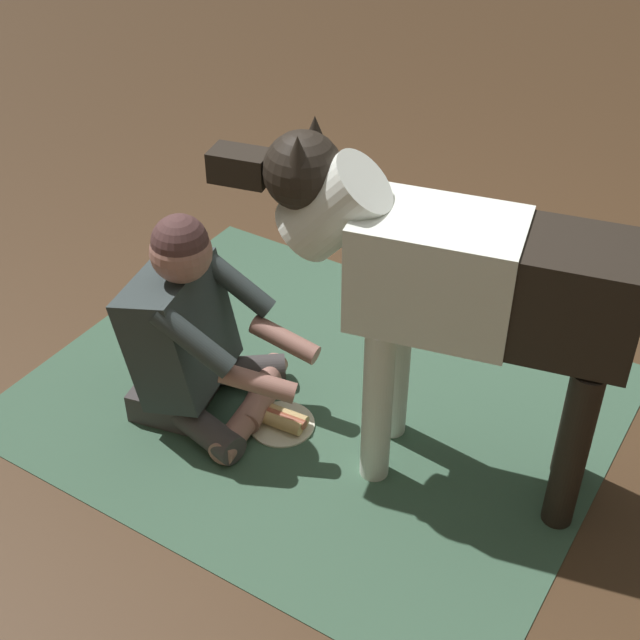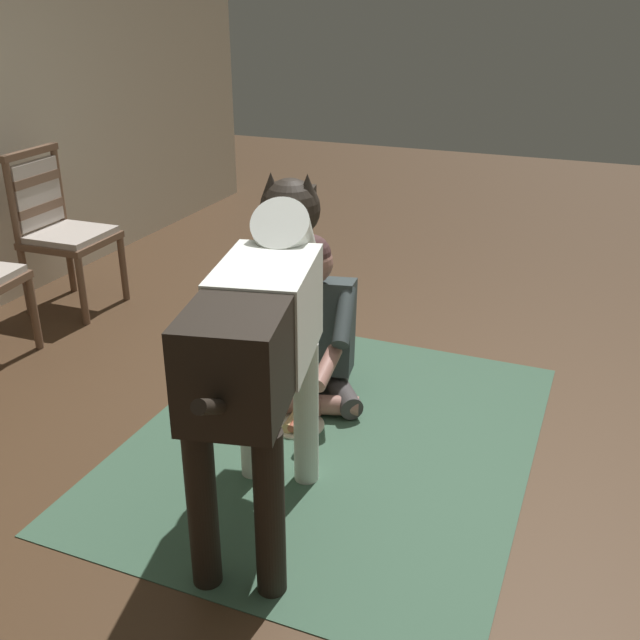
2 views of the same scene
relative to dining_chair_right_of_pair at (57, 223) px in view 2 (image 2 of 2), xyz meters
The scene contains 6 objects.
ground_plane 2.60m from the dining_chair_right_of_pair, 112.57° to the right, with size 13.70×13.70×0.00m, color #442E1C.
area_rug 2.35m from the dining_chair_right_of_pair, 110.71° to the right, with size 2.09×1.69×0.01m, color #3A5B45.
dining_chair_right_of_pair is the anchor object (origin of this frame).
person_sitting_on_floor 1.94m from the dining_chair_right_of_pair, 103.47° to the right, with size 0.70×0.57×0.81m.
large_dog 2.47m from the dining_chair_right_of_pair, 122.68° to the right, with size 1.45×0.49×1.20m.
hot_dog_on_plate 2.16m from the dining_chair_right_of_pair, 111.54° to the right, with size 0.24×0.24×0.06m.
Camera 2 is at (-2.42, -0.78, 1.82)m, focal length 41.19 mm.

